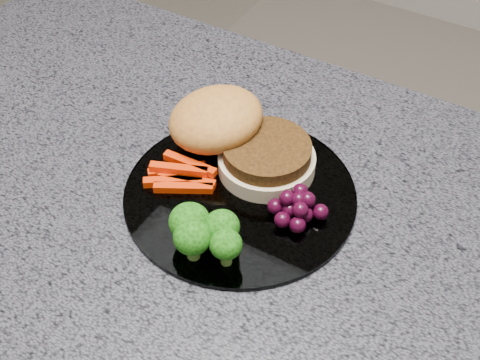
# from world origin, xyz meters

# --- Properties ---
(countertop) EXTENTS (1.20, 0.60, 0.04)m
(countertop) POSITION_xyz_m (0.00, 0.00, 0.88)
(countertop) COLOR #4C4B55
(countertop) RESTS_ON island_cabinet
(plate) EXTENTS (0.26, 0.26, 0.01)m
(plate) POSITION_xyz_m (-0.08, 0.02, 0.90)
(plate) COLOR white
(plate) RESTS_ON countertop
(burger) EXTENTS (0.19, 0.12, 0.06)m
(burger) POSITION_xyz_m (-0.12, 0.07, 0.93)
(burger) COLOR #CAB48F
(burger) RESTS_ON plate
(carrot_sticks) EXTENTS (0.08, 0.07, 0.02)m
(carrot_sticks) POSITION_xyz_m (-0.14, 0.00, 0.91)
(carrot_sticks) COLOR red
(carrot_sticks) RESTS_ON plate
(broccoli) EXTENTS (0.08, 0.07, 0.05)m
(broccoli) POSITION_xyz_m (-0.07, -0.07, 0.93)
(broccoli) COLOR #527E2D
(broccoli) RESTS_ON plate
(grape_bunch) EXTENTS (0.06, 0.06, 0.03)m
(grape_bunch) POSITION_xyz_m (-0.01, 0.02, 0.92)
(grape_bunch) COLOR black
(grape_bunch) RESTS_ON plate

